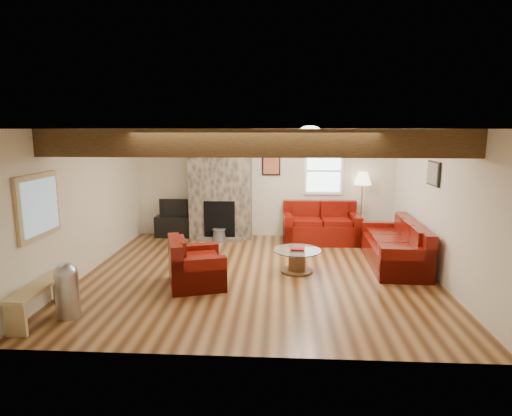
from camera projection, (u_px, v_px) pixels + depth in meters
The scene contains 18 objects.
room at pixel (258, 204), 7.23m from camera, with size 8.00×8.00×8.00m.
oak_beam at pixel (254, 143), 5.81m from camera, with size 6.00×0.36×0.38m, color #331C0F.
chimney_breast at pixel (220, 186), 9.74m from camera, with size 1.40×0.67×2.50m.
back_window at pixel (324, 171), 9.76m from camera, with size 0.90×0.08×1.10m, color white, non-canonical shape.
hatch_window at pixel (39, 206), 5.90m from camera, with size 0.08×1.00×0.90m, color tan, non-canonical shape.
ceiling_dome at pixel (310, 132), 7.85m from camera, with size 0.40×0.40×0.18m, color white, non-canonical shape.
artwork_back at pixel (271, 164), 9.80m from camera, with size 0.42×0.06×0.52m, color black, non-canonical shape.
artwork_right at pixel (433, 173), 7.27m from camera, with size 0.06×0.55×0.42m, color black, non-canonical shape.
sofa_three at pixel (394, 243), 7.91m from camera, with size 2.11×0.88×0.81m, color #4E0B05, non-canonical shape.
loveseat at pixel (321, 223), 9.50m from camera, with size 1.66×0.95×0.88m, color #4E0B05, non-canonical shape.
armchair_red at pixel (196, 262), 6.90m from camera, with size 0.96×0.84×0.78m, color #4E0B05, non-canonical shape.
coffee_table at pixel (297, 261), 7.54m from camera, with size 0.84×0.84×0.44m.
tv_cabinet at pixel (177, 226), 10.02m from camera, with size 0.97×0.39×0.48m, color black.
television at pixel (176, 207), 9.94m from camera, with size 0.73×0.10×0.42m, color black.
floor_lamp at pixel (363, 182), 9.60m from camera, with size 0.39×0.39×1.54m.
pine_bench at pixel (41, 301), 5.74m from camera, with size 0.28×1.22×0.46m, color tan, non-canonical shape.
pedal_bin at pixel (67, 290), 5.71m from camera, with size 0.30×0.30×0.76m, color #AFAFB4, non-canonical shape.
coal_bucket at pixel (219, 235), 9.57m from camera, with size 0.32×0.32×0.30m, color slate, non-canonical shape.
Camera 1 is at (0.37, -7.12, 2.51)m, focal length 30.00 mm.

